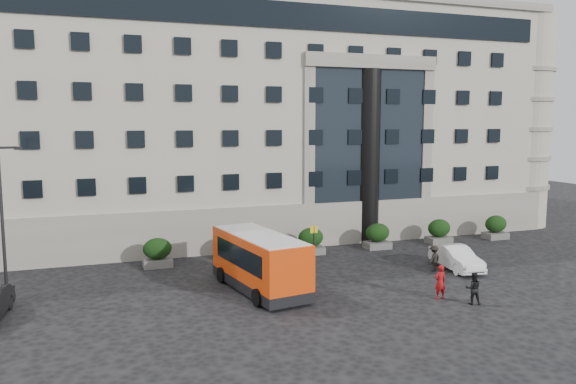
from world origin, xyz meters
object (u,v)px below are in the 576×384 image
at_px(hedge_a, 157,252).
at_px(hedge_c, 311,241).
at_px(hedge_b, 238,246).
at_px(hedge_f, 496,227).
at_px(hedge_d, 378,236).
at_px(red_truck, 29,232).
at_px(street_lamp, 3,218).
at_px(pedestrian_a, 440,282).
at_px(pedestrian_c, 434,258).
at_px(white_taxi, 456,258).
at_px(minibus, 260,260).
at_px(pedestrian_b, 473,288).
at_px(bus_stop_sign, 314,238).
at_px(hedge_e, 439,231).

bearing_deg(hedge_a, hedge_c, 0.00).
relative_size(hedge_b, hedge_f, 1.00).
bearing_deg(hedge_a, hedge_d, 0.00).
bearing_deg(red_truck, street_lamp, -87.32).
xyz_separation_m(pedestrian_a, pedestrian_c, (2.86, 4.81, -0.10)).
xyz_separation_m(hedge_c, white_taxi, (7.01, -6.80, -0.20)).
distance_m(street_lamp, minibus, 13.06).
relative_size(hedge_f, pedestrian_b, 1.14).
xyz_separation_m(bus_stop_sign, white_taxi, (7.91, -4.00, -1.00)).
distance_m(hedge_a, street_lamp, 9.89).
bearing_deg(hedge_e, bus_stop_sign, -166.08).
distance_m(minibus, pedestrian_b, 11.10).
xyz_separation_m(hedge_b, minibus, (-0.54, -6.96, 0.78)).
bearing_deg(red_truck, pedestrian_a, -38.25).
xyz_separation_m(hedge_c, street_lamp, (-18.34, -4.80, 3.44)).
xyz_separation_m(minibus, pedestrian_a, (8.35, -4.52, -0.80)).
distance_m(hedge_a, hedge_e, 20.80).
relative_size(hedge_a, bus_stop_sign, 0.73).
bearing_deg(bus_stop_sign, pedestrian_c, -31.29).
bearing_deg(pedestrian_c, hedge_b, -55.63).
xyz_separation_m(hedge_e, minibus, (-16.14, -6.96, 0.78)).
height_order(hedge_e, hedge_f, same).
distance_m(hedge_b, bus_stop_sign, 5.19).
relative_size(red_truck, pedestrian_a, 3.08).
bearing_deg(hedge_a, red_truck, 140.51).
bearing_deg(street_lamp, white_taxi, -4.51).
bearing_deg(street_lamp, hedge_f, 8.05).
bearing_deg(minibus, white_taxi, -8.55).
bearing_deg(minibus, red_truck, 123.78).
distance_m(hedge_c, bus_stop_sign, 3.05).
bearing_deg(hedge_a, hedge_e, 0.00).
distance_m(street_lamp, bus_stop_sign, 17.75).
xyz_separation_m(hedge_f, pedestrian_a, (-12.99, -11.48, -0.03)).
xyz_separation_m(red_truck, pedestrian_b, (22.08, -19.32, -0.70)).
bearing_deg(pedestrian_a, hedge_f, -142.03).
distance_m(hedge_a, pedestrian_c, 17.22).
relative_size(street_lamp, bus_stop_sign, 3.17).
bearing_deg(pedestrian_c, hedge_d, -111.28).
bearing_deg(hedge_d, hedge_e, 0.00).
height_order(pedestrian_a, pedestrian_c, pedestrian_a).
distance_m(minibus, white_taxi, 12.78).
bearing_deg(hedge_b, hedge_a, 180.00).
relative_size(hedge_e, street_lamp, 0.23).
relative_size(street_lamp, pedestrian_c, 4.99).
height_order(white_taxi, pedestrian_c, pedestrian_c).
height_order(hedge_c, hedge_d, same).
distance_m(hedge_d, hedge_e, 5.20).
bearing_deg(pedestrian_b, pedestrian_a, -23.41).
bearing_deg(pedestrian_b, hedge_a, -16.59).
bearing_deg(red_truck, minibus, -44.49).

